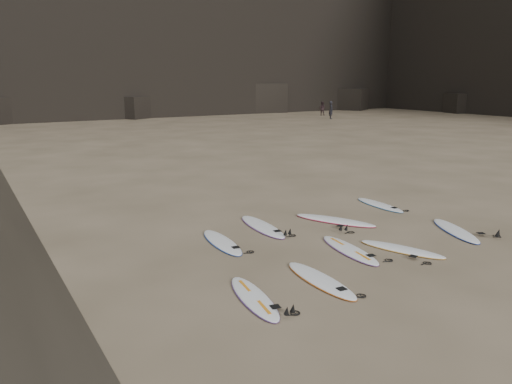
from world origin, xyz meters
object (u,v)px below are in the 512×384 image
surfboard_0 (254,297)px  surfboard_6 (262,226)px  surfboard_3 (402,249)px  surfboard_5 (222,242)px  surfboard_7 (335,220)px  surfboard_2 (349,250)px  surfboard_4 (455,230)px  person_b (322,109)px  person_a (331,110)px  surfboard_8 (380,205)px  surfboard_1 (320,280)px

surfboard_0 → surfboard_6: size_ratio=0.88×
surfboard_3 → surfboard_5: size_ratio=0.96×
surfboard_3 → surfboard_7: surfboard_7 is taller
surfboard_2 → surfboard_6: (-0.84, 2.89, 0.00)m
surfboard_6 → surfboard_5: bearing=-153.4°
surfboard_4 → surfboard_7: 3.48m
surfboard_3 → person_b: size_ratio=1.43×
surfboard_5 → person_a: bearing=52.3°
surfboard_7 → person_a: person_a is taller
surfboard_3 → surfboard_7: size_ratio=0.86×
surfboard_0 → surfboard_7: 6.06m
surfboard_4 → surfboard_8: 3.32m
surfboard_1 → surfboard_3: size_ratio=1.06×
surfboard_5 → surfboard_8: bearing=12.1°
surfboard_0 → surfboard_4: bearing=16.3°
surfboard_6 → surfboard_3: bearing=-54.8°
surfboard_1 → surfboard_5: bearing=103.5°
surfboard_1 → surfboard_2: bearing=34.4°
surfboard_2 → surfboard_4: same height
surfboard_2 → surfboard_8: surfboard_2 is taller
person_a → surfboard_7: bearing=166.1°
surfboard_0 → surfboard_2: size_ratio=0.93×
surfboard_3 → surfboard_8: 4.59m
surfboard_1 → surfboard_4: surfboard_4 is taller
surfboard_0 → surfboard_2: surfboard_2 is taller
surfboard_5 → person_a: 41.83m
surfboard_1 → surfboard_6: bearing=78.4°
surfboard_1 → person_a: 43.93m
surfboard_8 → surfboard_0: bearing=-147.2°
surfboard_3 → person_a: person_a is taller
person_a → surfboard_1: bearing=165.6°
surfboard_4 → person_a: bearing=80.4°
surfboard_2 → person_a: (26.16, 32.67, 0.90)m
surfboard_3 → surfboard_5: bearing=120.5°
surfboard_3 → surfboard_8: (2.81, 3.63, -0.00)m
surfboard_3 → surfboard_6: (-2.04, 3.54, 0.01)m
surfboard_1 → person_b: bearing=54.0°
surfboard_6 → surfboard_1: bearing=-98.7°
surfboard_2 → surfboard_6: 3.01m
surfboard_8 → surfboard_4: bearing=-90.8°
surfboard_3 → surfboard_5: (-3.72, 2.88, 0.00)m
surfboard_8 → surfboard_1: bearing=-140.8°
surfboard_8 → person_b: person_b is taller
surfboard_4 → person_b: size_ratio=1.54×
surfboard_8 → surfboard_2: bearing=-139.4°
surfboard_1 → surfboard_7: surfboard_7 is taller
person_a → person_b: (2.45, 4.62, -0.15)m
surfboard_7 → person_b: bearing=24.2°
surfboard_8 → person_b: size_ratio=1.43×
surfboard_2 → surfboard_6: surfboard_6 is taller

